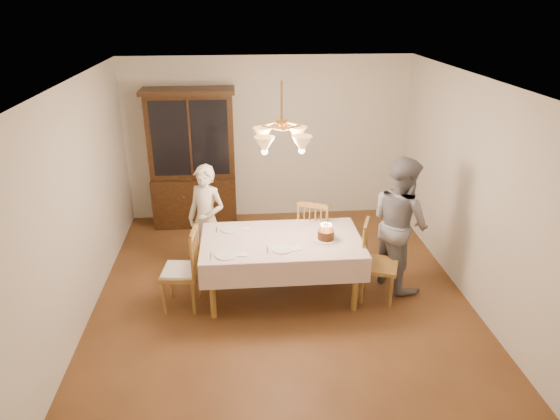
{
  "coord_description": "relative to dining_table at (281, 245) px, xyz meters",
  "views": [
    {
      "loc": [
        -0.47,
        -5.27,
        3.42
      ],
      "look_at": [
        0.0,
        0.2,
        1.05
      ],
      "focal_mm": 32.0,
      "sensor_mm": 36.0,
      "label": 1
    }
  ],
  "objects": [
    {
      "name": "room_shell",
      "position": [
        0.0,
        0.0,
        0.9
      ],
      "size": [
        5.0,
        5.0,
        5.0
      ],
      "color": "white",
      "rests_on": "ground"
    },
    {
      "name": "chair_left_end",
      "position": [
        -1.19,
        -0.15,
        -0.23
      ],
      "size": [
        0.47,
        0.48,
        1.0
      ],
      "color": "brown",
      "rests_on": "ground"
    },
    {
      "name": "chair_right_end",
      "position": [
        1.15,
        -0.18,
        -0.24
      ],
      "size": [
        0.55,
        0.56,
        1.0
      ],
      "color": "brown",
      "rests_on": "ground"
    },
    {
      "name": "place_setting_near_right",
      "position": [
        -0.0,
        -0.26,
        0.08
      ],
      "size": [
        0.39,
        0.24,
        0.02
      ],
      "color": "white",
      "rests_on": "dining_table"
    },
    {
      "name": "ground",
      "position": [
        0.0,
        0.0,
        -0.68
      ],
      "size": [
        5.0,
        5.0,
        0.0
      ],
      "primitive_type": "plane",
      "color": "#553118",
      "rests_on": "ground"
    },
    {
      "name": "china_hutch",
      "position": [
        -1.19,
        2.25,
        0.36
      ],
      "size": [
        1.38,
        0.54,
        2.16
      ],
      "color": "black",
      "rests_on": "ground"
    },
    {
      "name": "dining_table",
      "position": [
        0.0,
        0.0,
        0.0
      ],
      "size": [
        1.9,
        1.1,
        0.76
      ],
      "color": "brown",
      "rests_on": "ground"
    },
    {
      "name": "chair_far_side",
      "position": [
        0.51,
        0.66,
        -0.24
      ],
      "size": [
        0.57,
        0.56,
        1.0
      ],
      "color": "brown",
      "rests_on": "ground"
    },
    {
      "name": "place_setting_far_left",
      "position": [
        -0.58,
        0.32,
        0.08
      ],
      "size": [
        0.41,
        0.27,
        0.02
      ],
      "color": "white",
      "rests_on": "dining_table"
    },
    {
      "name": "place_setting_near_left",
      "position": [
        -0.63,
        -0.35,
        0.08
      ],
      "size": [
        0.41,
        0.26,
        0.02
      ],
      "color": "white",
      "rests_on": "dining_table"
    },
    {
      "name": "adult_in_grey",
      "position": [
        1.48,
        0.16,
        0.16
      ],
      "size": [
        0.89,
        0.99,
        1.69
      ],
      "primitive_type": "imported",
      "rotation": [
        0.0,
        0.0,
        1.94
      ],
      "color": "slate",
      "rests_on": "ground"
    },
    {
      "name": "elderly_woman",
      "position": [
        -0.92,
        0.71,
        0.05
      ],
      "size": [
        0.64,
        0.57,
        1.46
      ],
      "primitive_type": "imported",
      "rotation": [
        0.0,
        0.0,
        -0.52
      ],
      "color": "white",
      "rests_on": "ground"
    },
    {
      "name": "chandelier",
      "position": [
        -0.0,
        -0.0,
        1.29
      ],
      "size": [
        0.62,
        0.62,
        0.73
      ],
      "color": "#BF8C3F",
      "rests_on": "ground"
    },
    {
      "name": "birthday_cake",
      "position": [
        0.52,
        -0.05,
        0.13
      ],
      "size": [
        0.3,
        0.3,
        0.2
      ],
      "color": "white",
      "rests_on": "dining_table"
    }
  ]
}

